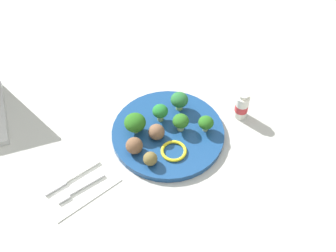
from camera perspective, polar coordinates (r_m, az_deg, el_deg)
The scene contains 15 objects.
ground_plane at distance 1.04m, azimuth 0.00°, elevation -1.28°, with size 4.00×4.00×0.00m, color #B2B2AD.
plate at distance 1.03m, azimuth 0.00°, elevation -1.00°, with size 0.28×0.28×0.02m, color navy.
broccoli_floret_mid_left at distance 1.03m, azimuth -1.08°, elevation 2.00°, with size 0.04×0.04×0.05m.
broccoli_floret_far_rim at distance 1.05m, azimuth 1.58°, elevation 3.58°, with size 0.04×0.04×0.05m.
broccoli_floret_center at distance 1.00m, azimuth -4.57°, elevation 0.45°, with size 0.05×0.05×0.05m.
broccoli_floret_mid_right at distance 1.01m, azimuth 5.25°, elevation 0.43°, with size 0.04×0.04×0.04m.
broccoli_floret_back_left at distance 1.01m, azimuth 1.77°, elevation 0.63°, with size 0.04×0.04×0.05m.
meatball_mid_left at distance 0.97m, azimuth -4.67°, elevation -2.72°, with size 0.04×0.04×0.04m, color brown.
meatball_near_rim at distance 0.95m, azimuth -2.46°, elevation -4.53°, with size 0.03×0.03×0.03m, color brown.
meatball_center at distance 1.00m, azimuth -1.65°, elevation -0.76°, with size 0.04×0.04×0.04m, color brown.
pepper_ring_front_left at distance 0.98m, azimuth 0.79°, elevation -3.46°, with size 0.06×0.06×0.01m, color yellow.
napkin at distance 0.98m, azimuth -12.50°, elevation -7.64°, with size 0.17×0.12×0.01m, color white.
fork at distance 0.96m, azimuth -12.39°, elevation -8.41°, with size 0.12×0.02×0.01m.
knife at distance 0.98m, azimuth -13.46°, elevation -6.99°, with size 0.15×0.03×0.01m.
yogurt_bottle at distance 1.07m, azimuth 10.13°, elevation 2.70°, with size 0.03×0.03×0.08m.
Camera 1 is at (0.36, 0.54, 0.81)m, focal length 44.22 mm.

